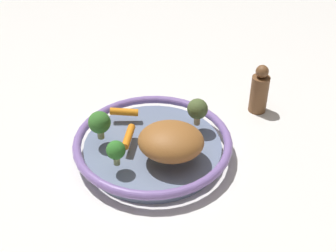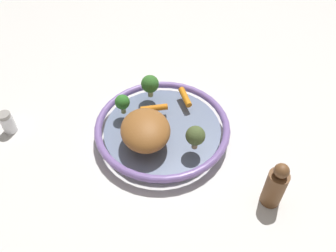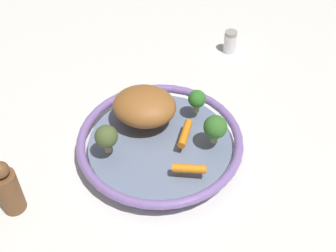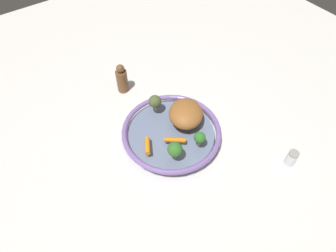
{
  "view_description": "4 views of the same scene",
  "coord_description": "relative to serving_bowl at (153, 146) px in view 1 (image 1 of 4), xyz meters",
  "views": [
    {
      "loc": [
        -0.35,
        -0.66,
        0.64
      ],
      "look_at": [
        0.02,
        -0.02,
        0.08
      ],
      "focal_mm": 47.85,
      "sensor_mm": 36.0,
      "label": 1
    },
    {
      "loc": [
        0.4,
        -0.42,
        0.65
      ],
      "look_at": [
        0.03,
        -0.01,
        0.06
      ],
      "focal_mm": 35.79,
      "sensor_mm": 36.0,
      "label": 2
    },
    {
      "loc": [
        0.24,
        0.58,
        0.71
      ],
      "look_at": [
        -0.02,
        -0.01,
        0.06
      ],
      "focal_mm": 48.01,
      "sensor_mm": 36.0,
      "label": 3
    },
    {
      "loc": [
        -0.5,
        0.37,
        0.84
      ],
      "look_at": [
        -0.0,
        0.02,
        0.08
      ],
      "focal_mm": 31.62,
      "sensor_mm": 36.0,
      "label": 4
    }
  ],
  "objects": [
    {
      "name": "broccoli_floret_large",
      "position": [
        -0.09,
        0.06,
        0.06
      ],
      "size": [
        0.05,
        0.05,
        0.06
      ],
      "color": "#9AA666",
      "rests_on": "serving_bowl"
    },
    {
      "name": "baby_carrot_left",
      "position": [
        -0.01,
        0.11,
        0.03
      ],
      "size": [
        0.06,
        0.05,
        0.02
      ],
      "primitive_type": "cylinder",
      "rotation": [
        1.64,
        0.0,
        1.03
      ],
      "color": "orange",
      "rests_on": "serving_bowl"
    },
    {
      "name": "pepper_mill",
      "position": [
        0.31,
        0.02,
        0.03
      ],
      "size": [
        0.04,
        0.04,
        0.13
      ],
      "color": "brown",
      "rests_on": "ground_plane"
    },
    {
      "name": "broccoli_floret_edge",
      "position": [
        0.11,
        -0.01,
        0.06
      ],
      "size": [
        0.05,
        0.05,
        0.06
      ],
      "color": "tan",
      "rests_on": "serving_bowl"
    },
    {
      "name": "baby_carrot_near_rim",
      "position": [
        -0.05,
        0.02,
        0.03
      ],
      "size": [
        0.06,
        0.06,
        0.02
      ],
      "primitive_type": "cylinder",
      "rotation": [
        1.56,
        0.0,
        2.47
      ],
      "color": "orange",
      "rests_on": "serving_bowl"
    },
    {
      "name": "ground_plane",
      "position": [
        0.0,
        0.0,
        -0.02
      ],
      "size": [
        2.32,
        2.32,
        0.0
      ],
      "primitive_type": "plane",
      "color": "silver"
    },
    {
      "name": "serving_bowl",
      "position": [
        0.0,
        0.0,
        0.0
      ],
      "size": [
        0.34,
        0.34,
        0.05
      ],
      "color": "slate",
      "rests_on": "ground_plane"
    },
    {
      "name": "broccoli_floret_small",
      "position": [
        -0.1,
        -0.04,
        0.06
      ],
      "size": [
        0.04,
        0.04,
        0.05
      ],
      "color": "#96AA66",
      "rests_on": "serving_bowl"
    },
    {
      "name": "roast_chicken_piece",
      "position": [
        0.01,
        -0.06,
        0.05
      ],
      "size": [
        0.18,
        0.17,
        0.06
      ],
      "primitive_type": "ellipsoid",
      "rotation": [
        0.0,
        0.0,
        2.5
      ],
      "color": "#9B5F2C",
      "rests_on": "serving_bowl"
    }
  ]
}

